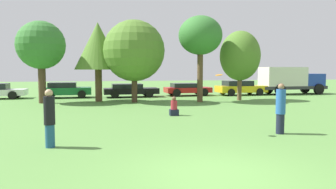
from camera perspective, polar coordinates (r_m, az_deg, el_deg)
The scene contains 15 objects.
ground_plane at distance 7.47m, azimuth 8.60°, elevation -13.78°, with size 120.00×120.00×0.00m, color #54843D.
person_thrower at distance 10.20m, azimuth -20.37°, elevation -3.95°, with size 0.33×0.33×1.75m.
person_catcher at distance 12.29m, azimuth 19.43°, elevation -2.36°, with size 0.34×0.34×1.84m.
frisbee at distance 11.43m, azimuth 9.07°, elevation 3.45°, with size 0.25×0.25×0.06m.
bystander_sitting at distance 16.29m, azimuth 1.08°, elevation -2.39°, with size 0.44×0.37×0.97m.
tree_0 at distance 23.94m, azimuth -21.70°, elevation 8.07°, with size 3.32×3.32×5.69m.
tree_1 at distance 24.08m, azimuth -12.38°, elevation 8.35°, with size 3.43×3.43×5.77m.
tree_2 at distance 22.94m, azimuth -6.05°, elevation 7.74°, with size 4.34×4.34×5.84m.
tree_3 at distance 23.32m, azimuth 5.79°, elevation 10.30°, with size 3.13×3.13×6.18m.
tree_4 at distance 24.97m, azimuth 12.71°, elevation 6.72°, with size 3.04×3.04×5.26m.
parked_car_green at distance 27.85m, azimuth -17.80°, elevation 0.82°, with size 4.07×2.10×1.28m.
parked_car_black at distance 27.43m, azimuth -6.79°, elevation 0.85°, with size 4.66×2.14×1.14m.
parked_car_red at distance 28.77m, azimuth 3.36°, elevation 1.03°, with size 4.12×2.14×1.13m.
parked_car_yellow at distance 30.09m, azimuth 12.73°, elevation 1.22°, with size 4.51×2.18×1.33m.
delivery_truck_blue at distance 32.63m, azimuth 20.88°, elevation 2.52°, with size 6.62×2.46×2.57m.
Camera 1 is at (-2.48, -6.65, 2.33)m, focal length 34.19 mm.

